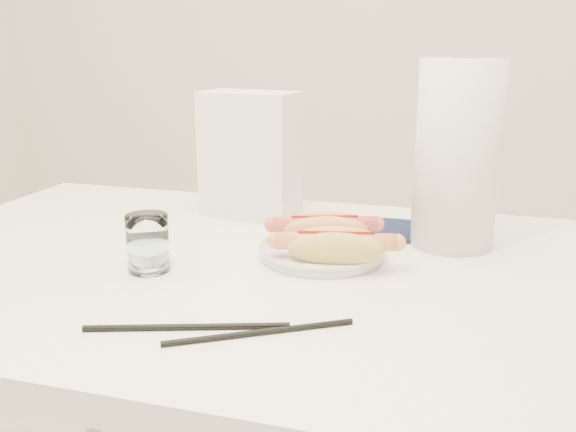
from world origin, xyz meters
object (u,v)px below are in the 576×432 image
(napkin_box, at_px, (250,155))
(paper_towel_roll, at_px, (457,155))
(plate, at_px, (322,253))
(hotdog_right, at_px, (336,246))
(table, at_px, (239,296))
(hotdog_left, at_px, (325,229))
(water_glass, at_px, (148,243))

(napkin_box, height_order, paper_towel_roll, paper_towel_roll)
(plate, xyz_separation_m, paper_towel_roll, (0.19, 0.13, 0.14))
(hotdog_right, distance_m, paper_towel_roll, 0.26)
(plate, distance_m, paper_towel_roll, 0.27)
(table, xyz_separation_m, napkin_box, (-0.07, 0.26, 0.18))
(table, bearing_deg, paper_towel_roll, 29.53)
(plate, bearing_deg, hotdog_right, -57.41)
(hotdog_left, height_order, hotdog_right, hotdog_right)
(water_glass, bearing_deg, plate, 28.71)
(table, distance_m, napkin_box, 0.32)
(plate, relative_size, hotdog_left, 1.13)
(plate, distance_m, napkin_box, 0.30)
(hotdog_right, distance_m, napkin_box, 0.35)
(plate, xyz_separation_m, hotdog_right, (0.03, -0.05, 0.03))
(plate, relative_size, water_glass, 2.23)
(table, height_order, plate, plate)
(water_glass, bearing_deg, paper_towel_roll, 30.90)
(plate, relative_size, napkin_box, 0.80)
(plate, height_order, paper_towel_roll, paper_towel_roll)
(table, xyz_separation_m, plate, (0.12, 0.05, 0.07))
(napkin_box, relative_size, paper_towel_roll, 0.78)
(water_glass, height_order, paper_towel_roll, paper_towel_roll)
(napkin_box, bearing_deg, hotdog_left, -35.07)
(hotdog_left, distance_m, hotdog_right, 0.10)
(hotdog_right, height_order, water_glass, water_glass)
(table, height_order, hotdog_left, hotdog_left)
(napkin_box, distance_m, paper_towel_roll, 0.40)
(hotdog_right, distance_m, water_glass, 0.28)
(plate, height_order, napkin_box, napkin_box)
(paper_towel_roll, bearing_deg, water_glass, -149.10)
(plate, bearing_deg, water_glass, -151.29)
(water_glass, bearing_deg, hotdog_right, 15.94)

